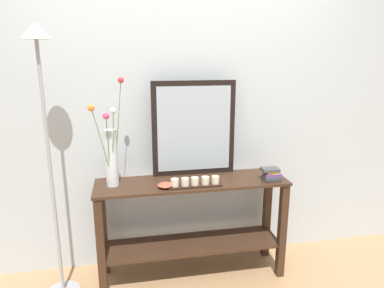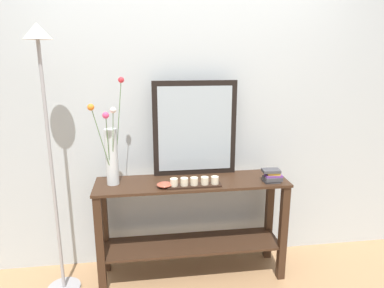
{
  "view_description": "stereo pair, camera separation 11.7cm",
  "coord_description": "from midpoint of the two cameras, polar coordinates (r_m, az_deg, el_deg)",
  "views": [
    {
      "loc": [
        -0.46,
        -2.41,
        1.71
      ],
      "look_at": [
        0.0,
        0.0,
        1.08
      ],
      "focal_mm": 32.56,
      "sensor_mm": 36.0,
      "label": 1
    },
    {
      "loc": [
        -0.34,
        -2.43,
        1.71
      ],
      "look_at": [
        0.0,
        0.0,
        1.08
      ],
      "focal_mm": 32.56,
      "sensor_mm": 36.0,
      "label": 2
    }
  ],
  "objects": [
    {
      "name": "tall_vase_left",
      "position": [
        2.53,
        -14.42,
        -1.54
      ],
      "size": [
        0.24,
        0.2,
        0.77
      ],
      "color": "silver",
      "rests_on": "console_table"
    },
    {
      "name": "candle_tray",
      "position": [
        2.51,
        -0.81,
        -6.35
      ],
      "size": [
        0.39,
        0.09,
        0.07
      ],
      "color": "black",
      "rests_on": "console_table"
    },
    {
      "name": "ground_plane",
      "position": [
        3.0,
        -1.2,
        -20.57
      ],
      "size": [
        7.0,
        6.0,
        0.02
      ],
      "primitive_type": "cube",
      "color": "#A87F56"
    },
    {
      "name": "mirror_leaning",
      "position": [
        2.67,
        -0.95,
        2.52
      ],
      "size": [
        0.64,
        0.03,
        0.73
      ],
      "color": "black",
      "rests_on": "console_table"
    },
    {
      "name": "floor_lamp",
      "position": [
        2.47,
        -24.17,
        3.19
      ],
      "size": [
        0.24,
        0.24,
        1.9
      ],
      "color": "#9E9EA3",
      "rests_on": "ground"
    },
    {
      "name": "decorative_bowl",
      "position": [
        2.5,
        -5.74,
        -6.72
      ],
      "size": [
        0.11,
        0.11,
        0.03
      ],
      "color": "#B24C38",
      "rests_on": "console_table"
    },
    {
      "name": "book_stack",
      "position": [
        2.67,
        11.65,
        -4.94
      ],
      "size": [
        0.15,
        0.11,
        0.1
      ],
      "color": "#424247",
      "rests_on": "console_table"
    },
    {
      "name": "console_table",
      "position": [
        2.74,
        -1.25,
        -11.82
      ],
      "size": [
        1.44,
        0.38,
        0.79
      ],
      "color": "#382316",
      "rests_on": "ground"
    },
    {
      "name": "wall_back",
      "position": [
        2.78,
        -2.42,
        7.02
      ],
      "size": [
        6.4,
        0.08,
        2.7
      ],
      "primitive_type": "cube",
      "color": "#B2BCC1",
      "rests_on": "ground"
    }
  ]
}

